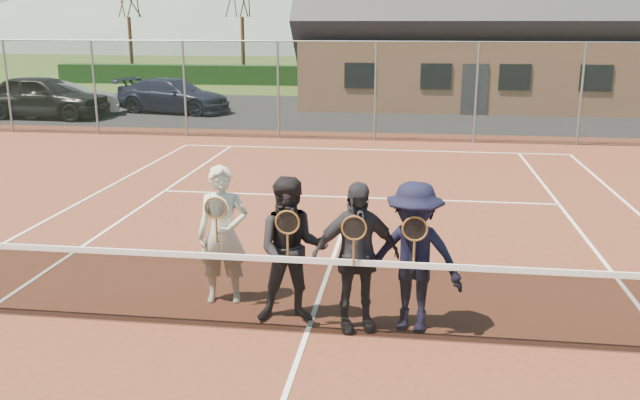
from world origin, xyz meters
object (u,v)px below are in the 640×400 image
Objects in this scene: car_a at (44,96)px; player_c at (356,256)px; car_b at (65,99)px; car_c at (174,96)px; tennis_net at (307,292)px; player_d at (414,257)px; player_a at (223,235)px; player_b at (292,250)px; clubhouse at (482,12)px.

player_c is (13.29, -16.69, 0.10)m from car_a.
car_c reaches higher than car_b.
player_d is at bearing 13.66° from tennis_net.
player_b is (0.98, -0.47, -0.00)m from player_a.
tennis_net is at bearing -143.90° from car_c.
car_a is at bearing 121.57° from car_b.
player_a is 1.85m from player_c.
car_c is 13.74m from clubhouse.
player_a is 2.49m from player_d.
player_b reaches higher than car_a.
player_b is at bearing -140.36° from car_a.
player_a is at bearing -102.68° from clubhouse.
player_a is at bearing -146.17° from car_c.
car_b is 2.23× the size of player_a.
player_d is (2.43, -0.53, -0.00)m from player_a.
player_d is at bearing -2.27° from player_b.
tennis_net is 1.31m from player_d.
clubhouse is (16.27, 6.37, 3.33)m from car_b.
player_b reaches higher than car_c.
player_c is at bearing -98.28° from clubhouse.
car_a is 0.87m from car_b.
player_a and player_d have the same top height.
player_d reaches higher than car_b.
player_a is at bearing -171.04° from car_b.
player_a is at bearing 167.72° from player_d.
player_b and player_c have the same top height.
car_b is 21.61m from player_c.
player_c reaches higher than car_b.
player_d is (9.63, -18.84, 0.24)m from car_c.
clubhouse is 8.67× the size of player_a.
car_a is 2.69× the size of player_a.
player_c is 1.00× the size of player_d.
tennis_net is at bearing -166.34° from player_d.
tennis_net is at bearing -99.46° from clubhouse.
car_b is 20.12m from player_a.
car_c is 2.62× the size of player_b.
car_c is 2.62× the size of player_c.
player_d is (13.48, -17.34, 0.26)m from car_b.
player_b and player_d have the same top height.
clubhouse reaches higher than player_b.
player_a is at bearing 161.47° from player_c.
player_a is 1.00× the size of player_b.
player_b is at bearing -25.60° from player_a.
tennis_net is 0.70m from player_c.
player_a is (11.53, -16.10, 0.10)m from car_a.
car_c is 19.67m from player_a.
car_a is 21.19m from tennis_net.
car_b is at bearing -158.63° from clubhouse.
player_b reaches higher than tennis_net.
player_d is at bearing -96.71° from clubhouse.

